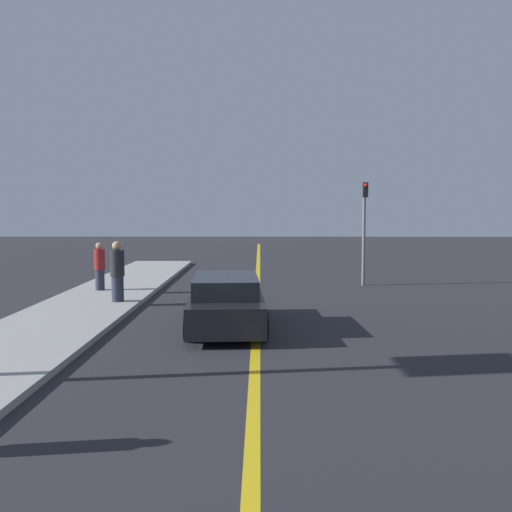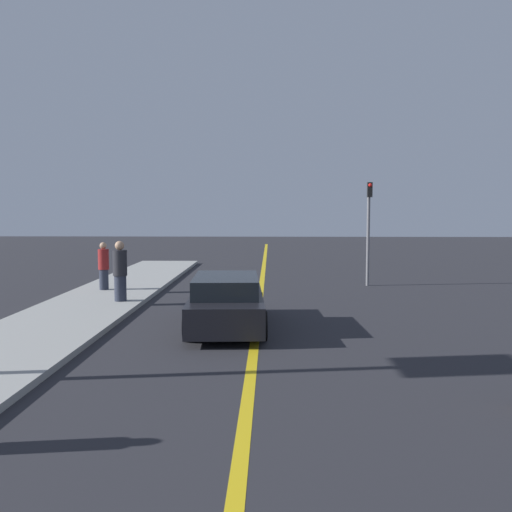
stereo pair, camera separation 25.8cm
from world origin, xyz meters
name	(u,v)px [view 1 (the left image)]	position (x,y,z in m)	size (l,w,h in m)	color
road_center_line	(257,312)	(0.00, 18.00, 0.00)	(0.20, 60.00, 0.01)	gold
sidewalk_left	(56,324)	(-4.99, 15.96, 0.07)	(2.93, 31.92, 0.14)	#9E9E99
car_ahead_center	(226,302)	(-0.73, 15.81, 0.64)	(2.03, 4.62, 1.30)	black
pedestrian_far_standing	(117,272)	(-4.18, 18.94, 1.04)	(0.42, 0.42, 1.81)	#282D3D
pedestrian_by_sign	(100,266)	(-5.38, 21.29, 0.95)	(0.36, 0.36, 1.63)	#282D3D
traffic_light	(364,222)	(4.02, 23.51, 2.40)	(0.18, 0.40, 3.88)	slate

